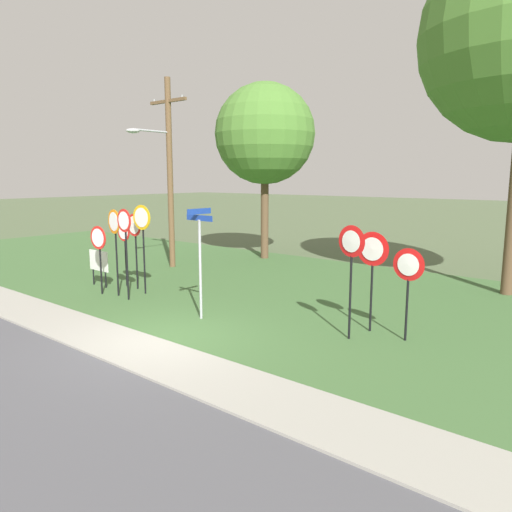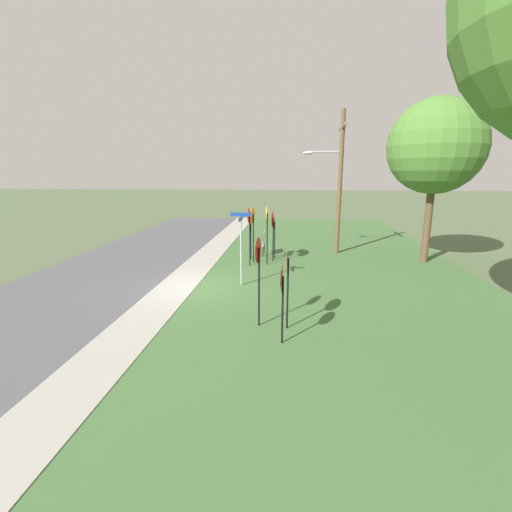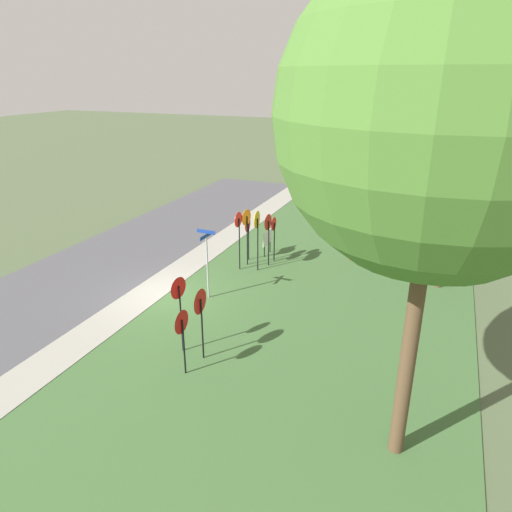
{
  "view_description": "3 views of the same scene",
  "coord_description": "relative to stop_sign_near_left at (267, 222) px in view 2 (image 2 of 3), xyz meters",
  "views": [
    {
      "loc": [
        8.53,
        -6.93,
        3.79
      ],
      "look_at": [
        0.59,
        2.75,
        1.73
      ],
      "focal_mm": 33.73,
      "sensor_mm": 36.0,
      "label": 1
    },
    {
      "loc": [
        13.35,
        3.73,
        4.54
      ],
      "look_at": [
        -1.18,
        2.31,
        1.11
      ],
      "focal_mm": 25.23,
      "sensor_mm": 36.0,
      "label": 2
    },
    {
      "loc": [
        14.79,
        10.19,
        8.75
      ],
      "look_at": [
        -1.28,
        3.59,
        1.88
      ],
      "focal_mm": 32.6,
      "sensor_mm": 36.0,
      "label": 3
    }
  ],
  "objects": [
    {
      "name": "ground_plane",
      "position": [
        3.95,
        -2.55,
        -2.16
      ],
      "size": [
        160.0,
        160.0,
        0.0
      ],
      "primitive_type": "plane",
      "color": "#4C5B3D"
    },
    {
      "name": "road_asphalt",
      "position": [
        3.95,
        -7.35,
        -2.16
      ],
      "size": [
        44.0,
        6.4,
        0.01
      ],
      "primitive_type": "cube",
      "color": "#4C4C51",
      "rests_on": "ground_plane"
    },
    {
      "name": "sidewalk_strip",
      "position": [
        3.95,
        -3.35,
        -2.13
      ],
      "size": [
        44.0,
        1.6,
        0.06
      ],
      "primitive_type": "cube",
      "color": "#99968C",
      "rests_on": "ground_plane"
    },
    {
      "name": "grass_median",
      "position": [
        3.95,
        3.45,
        -2.14
      ],
      "size": [
        44.0,
        12.0,
        0.04
      ],
      "primitive_type": "cube",
      "color": "#3D6033",
      "rests_on": "ground_plane"
    },
    {
      "name": "stop_sign_near_left",
      "position": [
        0.0,
        0.0,
        0.0
      ],
      "size": [
        0.79,
        0.11,
        2.89
      ],
      "rotation": [
        0.0,
        0.0,
        0.06
      ],
      "color": "black",
      "rests_on": "grass_median"
    },
    {
      "name": "stop_sign_near_right",
      "position": [
        -0.45,
        -0.72,
        -0.1
      ],
      "size": [
        0.75,
        0.14,
        2.76
      ],
      "rotation": [
        0.0,
        0.0,
        -0.15
      ],
      "color": "black",
      "rests_on": "grass_median"
    },
    {
      "name": "stop_sign_far_left",
      "position": [
        -1.41,
        0.3,
        -0.51
      ],
      "size": [
        0.66,
        0.09,
        2.24
      ],
      "rotation": [
        0.0,
        0.0,
        -0.01
      ],
      "color": "black",
      "rests_on": "grass_median"
    },
    {
      "name": "stop_sign_far_center",
      "position": [
        -1.06,
        -0.92,
        -0.51
      ],
      "size": [
        0.75,
        0.11,
        2.22
      ],
      "rotation": [
        0.0,
        0.0,
        0.07
      ],
      "color": "black",
      "rests_on": "grass_median"
    },
    {
      "name": "stop_sign_far_right",
      "position": [
        0.23,
        -0.83,
        -0.09
      ],
      "size": [
        0.7,
        0.1,
        2.81
      ],
      "rotation": [
        0.0,
        0.0,
        -0.05
      ],
      "color": "black",
      "rests_on": "grass_median"
    },
    {
      "name": "stop_sign_center_tall",
      "position": [
        -0.75,
        0.25,
        -0.25
      ],
      "size": [
        0.76,
        0.11,
        2.56
      ],
      "rotation": [
        0.0,
        0.0,
        -0.06
      ],
      "color": "black",
      "rests_on": "grass_median"
    },
    {
      "name": "yield_sign_near_left",
      "position": [
        7.42,
        1.09,
        -0.28
      ],
      "size": [
        0.83,
        0.1,
        2.47
      ],
      "rotation": [
        0.0,
        0.0,
        0.02
      ],
      "color": "black",
      "rests_on": "grass_median"
    },
    {
      "name": "yield_sign_near_right",
      "position": [
        8.37,
        0.97,
        -0.52
      ],
      "size": [
        0.75,
        0.1,
        2.17
      ],
      "rotation": [
        0.0,
        0.0,
        -0.02
      ],
      "color": "black",
      "rests_on": "grass_median"
    },
    {
      "name": "yield_sign_far_left",
      "position": [
        7.29,
        0.25,
        -0.12
      ],
      "size": [
        0.73,
        0.14,
        2.68
      ],
      "rotation": [
        0.0,
        0.0,
        -0.15
      ],
      "color": "black",
      "rests_on": "grass_median"
    },
    {
      "name": "street_name_post",
      "position": [
        3.43,
        -0.78,
        -0.37
      ],
      "size": [
        0.96,
        0.82,
        2.95
      ],
      "rotation": [
        0.0,
        0.0,
        -0.02
      ],
      "color": "#9EA0A8",
      "rests_on": "grass_median"
    },
    {
      "name": "utility_pole",
      "position": [
        -3.0,
        3.63,
        2.07
      ],
      "size": [
        2.1,
        2.17,
        7.7
      ],
      "color": "brown",
      "rests_on": "grass_median"
    },
    {
      "name": "notice_board",
      "position": [
        -2.1,
        -0.3,
        -1.29
      ],
      "size": [
        1.1,
        0.07,
        1.25
      ],
      "rotation": [
        0.0,
        0.0,
        -0.02
      ],
      "color": "black",
      "rests_on": "grass_median"
    },
    {
      "name": "oak_tree_left",
      "position": [
        -1.35,
        8.0,
        3.54
      ],
      "size": [
        4.52,
        4.52,
        7.94
      ],
      "color": "brown",
      "rests_on": "grass_median"
    }
  ]
}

